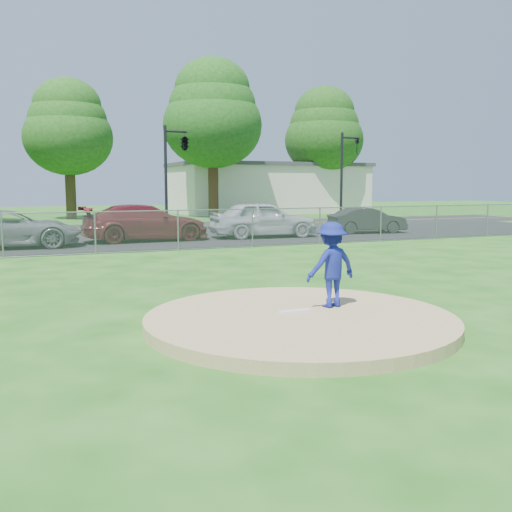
{
  "coord_description": "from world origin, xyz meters",
  "views": [
    {
      "loc": [
        -4.43,
        -8.68,
        2.45
      ],
      "look_at": [
        0.0,
        2.0,
        1.0
      ],
      "focal_mm": 40.0,
      "sensor_mm": 36.0,
      "label": 1
    }
  ],
  "objects_px": {
    "tree_center": "(68,127)",
    "pitcher": "(331,265)",
    "tree_far_right": "(324,130)",
    "commercial_building": "(267,188)",
    "traffic_signal_center": "(183,145)",
    "traffic_signal_right": "(345,170)",
    "parked_car_gray": "(11,229)",
    "parked_car_darkred": "(146,223)",
    "tree_right": "(213,113)",
    "parked_car_charcoal": "(367,220)",
    "parked_car_pearl": "(263,219)"
  },
  "relations": [
    {
      "from": "commercial_building",
      "to": "pitcher",
      "type": "distance_m",
      "value": 40.59
    },
    {
      "from": "tree_right",
      "to": "parked_car_charcoal",
      "type": "relative_size",
      "value": 2.99
    },
    {
      "from": "parked_car_darkred",
      "to": "parked_car_charcoal",
      "type": "relative_size",
      "value": 1.4
    },
    {
      "from": "tree_center",
      "to": "parked_car_pearl",
      "type": "xyz_separation_m",
      "value": [
        7.04,
        -18.31,
        -5.61
      ]
    },
    {
      "from": "parked_car_pearl",
      "to": "parked_car_gray",
      "type": "bearing_deg",
      "value": 95.74
    },
    {
      "from": "parked_car_gray",
      "to": "parked_car_pearl",
      "type": "relative_size",
      "value": 1.06
    },
    {
      "from": "tree_center",
      "to": "parked_car_charcoal",
      "type": "xyz_separation_m",
      "value": [
        12.85,
        -18.16,
        -5.82
      ]
    },
    {
      "from": "commercial_building",
      "to": "tree_right",
      "type": "bearing_deg",
      "value": -139.4
    },
    {
      "from": "commercial_building",
      "to": "tree_far_right",
      "type": "distance_m",
      "value": 7.0
    },
    {
      "from": "tree_far_right",
      "to": "parked_car_charcoal",
      "type": "xyz_separation_m",
      "value": [
        -8.15,
        -19.16,
        -6.41
      ]
    },
    {
      "from": "traffic_signal_center",
      "to": "parked_car_charcoal",
      "type": "relative_size",
      "value": 1.44
    },
    {
      "from": "traffic_signal_center",
      "to": "pitcher",
      "type": "xyz_separation_m",
      "value": [
        -3.14,
        -21.63,
        -3.63
      ]
    },
    {
      "from": "traffic_signal_right",
      "to": "pitcher",
      "type": "height_order",
      "value": "traffic_signal_right"
    },
    {
      "from": "tree_right",
      "to": "tree_center",
      "type": "bearing_deg",
      "value": 168.69
    },
    {
      "from": "pitcher",
      "to": "parked_car_gray",
      "type": "bearing_deg",
      "value": -75.93
    },
    {
      "from": "tree_far_right",
      "to": "traffic_signal_right",
      "type": "distance_m",
      "value": 14.69
    },
    {
      "from": "traffic_signal_right",
      "to": "parked_car_charcoal",
      "type": "bearing_deg",
      "value": -111.19
    },
    {
      "from": "tree_right",
      "to": "parked_car_darkred",
      "type": "distance_m",
      "value": 19.27
    },
    {
      "from": "tree_right",
      "to": "parked_car_charcoal",
      "type": "distance_m",
      "value": 17.84
    },
    {
      "from": "parked_car_darkred",
      "to": "parked_car_charcoal",
      "type": "xyz_separation_m",
      "value": [
        11.22,
        -0.22,
        -0.15
      ]
    },
    {
      "from": "tree_center",
      "to": "pitcher",
      "type": "relative_size",
      "value": 6.27
    },
    {
      "from": "tree_center",
      "to": "pitcher",
      "type": "height_order",
      "value": "tree_center"
    },
    {
      "from": "traffic_signal_center",
      "to": "parked_car_darkred",
      "type": "distance_m",
      "value": 7.81
    },
    {
      "from": "parked_car_darkred",
      "to": "parked_car_gray",
      "type": "bearing_deg",
      "value": 96.02
    },
    {
      "from": "parked_car_gray",
      "to": "parked_car_charcoal",
      "type": "relative_size",
      "value": 1.34
    },
    {
      "from": "traffic_signal_right",
      "to": "parked_car_gray",
      "type": "height_order",
      "value": "traffic_signal_right"
    },
    {
      "from": "tree_center",
      "to": "parked_car_darkred",
      "type": "distance_m",
      "value": 18.89
    },
    {
      "from": "traffic_signal_right",
      "to": "parked_car_darkred",
      "type": "relative_size",
      "value": 1.03
    },
    {
      "from": "commercial_building",
      "to": "traffic_signal_center",
      "type": "height_order",
      "value": "traffic_signal_center"
    },
    {
      "from": "parked_car_darkred",
      "to": "parked_car_pearl",
      "type": "xyz_separation_m",
      "value": [
        5.42,
        -0.36,
        0.05
      ]
    },
    {
      "from": "parked_car_darkred",
      "to": "tree_center",
      "type": "bearing_deg",
      "value": 3.38
    },
    {
      "from": "traffic_signal_center",
      "to": "parked_car_darkred",
      "type": "xyz_separation_m",
      "value": [
        -3.35,
        -5.94,
        -3.81
      ]
    },
    {
      "from": "parked_car_gray",
      "to": "traffic_signal_center",
      "type": "bearing_deg",
      "value": -50.6
    },
    {
      "from": "parked_car_gray",
      "to": "parked_car_charcoal",
      "type": "bearing_deg",
      "value": -86.19
    },
    {
      "from": "tree_center",
      "to": "parked_car_gray",
      "type": "xyz_separation_m",
      "value": [
        -3.78,
        -18.68,
        -5.73
      ]
    },
    {
      "from": "traffic_signal_right",
      "to": "parked_car_pearl",
      "type": "xyz_separation_m",
      "value": [
        -8.2,
        -6.31,
        -2.51
      ]
    },
    {
      "from": "tree_far_right",
      "to": "parked_car_darkred",
      "type": "distance_m",
      "value": 27.81
    },
    {
      "from": "commercial_building",
      "to": "tree_right",
      "type": "relative_size",
      "value": 1.41
    },
    {
      "from": "parked_car_pearl",
      "to": "parked_car_charcoal",
      "type": "height_order",
      "value": "parked_car_pearl"
    },
    {
      "from": "pitcher",
      "to": "parked_car_pearl",
      "type": "height_order",
      "value": "pitcher"
    },
    {
      "from": "tree_far_right",
      "to": "commercial_building",
      "type": "bearing_deg",
      "value": 143.13
    },
    {
      "from": "tree_center",
      "to": "tree_right",
      "type": "bearing_deg",
      "value": -11.31
    },
    {
      "from": "traffic_signal_right",
      "to": "pitcher",
      "type": "bearing_deg",
      "value": -121.8
    },
    {
      "from": "commercial_building",
      "to": "tree_far_right",
      "type": "xyz_separation_m",
      "value": [
        4.0,
        -3.0,
        4.9
      ]
    },
    {
      "from": "traffic_signal_right",
      "to": "parked_car_gray",
      "type": "xyz_separation_m",
      "value": [
        -19.01,
        -6.68,
        -2.63
      ]
    },
    {
      "from": "commercial_building",
      "to": "traffic_signal_center",
      "type": "xyz_separation_m",
      "value": [
        -12.03,
        -16.0,
        2.45
      ]
    },
    {
      "from": "tree_center",
      "to": "tree_far_right",
      "type": "height_order",
      "value": "tree_far_right"
    },
    {
      "from": "parked_car_pearl",
      "to": "commercial_building",
      "type": "bearing_deg",
      "value": -20.32
    },
    {
      "from": "commercial_building",
      "to": "parked_car_charcoal",
      "type": "relative_size",
      "value": 4.21
    },
    {
      "from": "commercial_building",
      "to": "tree_far_right",
      "type": "bearing_deg",
      "value": -36.87
    }
  ]
}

